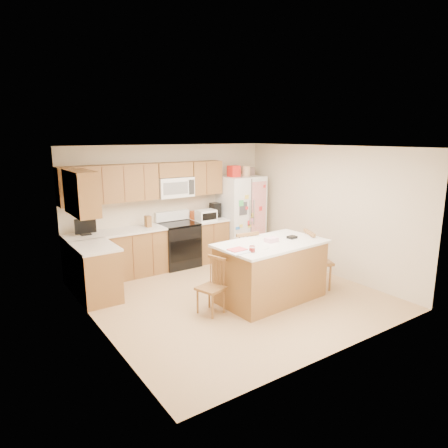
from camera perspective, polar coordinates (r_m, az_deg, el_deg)
ground at (r=6.95m, az=1.18°, el=-10.13°), size 4.50×4.50×0.00m
room_shell at (r=6.54m, az=1.24°, el=1.61°), size 4.60×4.60×2.52m
cabinetry at (r=7.73m, az=-12.55°, el=-0.96°), size 3.36×1.56×2.15m
stove at (r=8.37m, az=-6.54°, el=-2.84°), size 0.76×0.65×1.13m
refrigerator at (r=9.03m, az=2.42°, el=1.28°), size 0.90×0.79×2.04m
island at (r=6.69m, az=6.67°, el=-6.62°), size 1.88×1.15×1.07m
windsor_chair_left at (r=6.17m, az=-1.77°, el=-9.03°), size 0.45×0.46×0.87m
windsor_chair_back at (r=7.14m, az=2.73°, el=-5.30°), size 0.51×0.49×1.04m
windsor_chair_right at (r=7.29m, az=13.05°, el=-5.20°), size 0.58×0.59×1.06m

